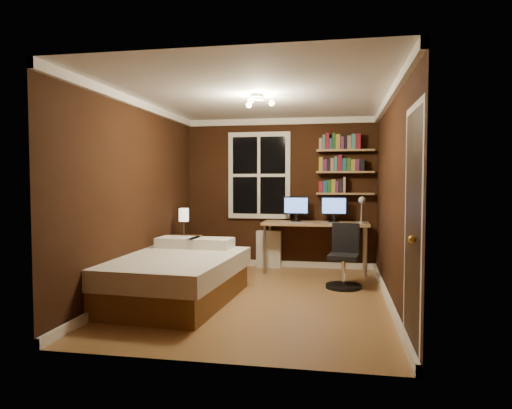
% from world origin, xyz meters
% --- Properties ---
extents(floor, '(4.20, 4.20, 0.00)m').
position_xyz_m(floor, '(0.00, 0.00, 0.00)').
color(floor, olive).
rests_on(floor, ground).
extents(wall_back, '(3.20, 0.04, 2.50)m').
position_xyz_m(wall_back, '(0.00, 2.10, 1.25)').
color(wall_back, black).
rests_on(wall_back, ground).
extents(wall_left, '(0.04, 4.20, 2.50)m').
position_xyz_m(wall_left, '(-1.60, 0.00, 1.25)').
color(wall_left, black).
rests_on(wall_left, ground).
extents(wall_right, '(0.04, 4.20, 2.50)m').
position_xyz_m(wall_right, '(1.60, 0.00, 1.25)').
color(wall_right, black).
rests_on(wall_right, ground).
extents(ceiling, '(3.20, 4.20, 0.02)m').
position_xyz_m(ceiling, '(0.00, 0.00, 2.50)').
color(ceiling, white).
rests_on(ceiling, wall_back).
extents(window, '(1.06, 0.06, 1.46)m').
position_xyz_m(window, '(-0.35, 2.06, 1.55)').
color(window, white).
rests_on(window, wall_back).
extents(door, '(0.03, 0.82, 2.05)m').
position_xyz_m(door, '(1.59, -1.55, 1.02)').
color(door, black).
rests_on(door, ground).
extents(door_knob, '(0.06, 0.06, 0.06)m').
position_xyz_m(door_knob, '(1.55, -1.85, 1.00)').
color(door_knob, gold).
rests_on(door_knob, door).
extents(ceiling_fixture, '(0.44, 0.44, 0.18)m').
position_xyz_m(ceiling_fixture, '(0.00, -0.10, 2.40)').
color(ceiling_fixture, beige).
rests_on(ceiling_fixture, ceiling).
extents(bookshelf_lower, '(0.92, 0.22, 0.03)m').
position_xyz_m(bookshelf_lower, '(1.08, 1.98, 1.25)').
color(bookshelf_lower, '#9F7B4D').
rests_on(bookshelf_lower, wall_back).
extents(books_row_lower, '(0.42, 0.16, 0.23)m').
position_xyz_m(books_row_lower, '(1.08, 1.98, 1.38)').
color(books_row_lower, maroon).
rests_on(books_row_lower, bookshelf_lower).
extents(bookshelf_middle, '(0.92, 0.22, 0.03)m').
position_xyz_m(bookshelf_middle, '(1.08, 1.98, 1.60)').
color(bookshelf_middle, '#9F7B4D').
rests_on(bookshelf_middle, wall_back).
extents(books_row_middle, '(0.66, 0.16, 0.23)m').
position_xyz_m(books_row_middle, '(1.08, 1.98, 1.73)').
color(books_row_middle, '#1B587A').
rests_on(books_row_middle, bookshelf_middle).
extents(bookshelf_upper, '(0.92, 0.22, 0.03)m').
position_xyz_m(bookshelf_upper, '(1.08, 1.98, 1.95)').
color(bookshelf_upper, '#9F7B4D').
rests_on(bookshelf_upper, wall_back).
extents(books_row_upper, '(0.66, 0.16, 0.23)m').
position_xyz_m(books_row_upper, '(1.08, 1.98, 2.08)').
color(books_row_upper, '#295B27').
rests_on(books_row_upper, bookshelf_upper).
extents(bed, '(1.57, 2.10, 0.68)m').
position_xyz_m(bed, '(-1.00, -0.35, 0.29)').
color(bed, brown).
rests_on(bed, ground).
extents(nightstand, '(0.53, 0.53, 0.60)m').
position_xyz_m(nightstand, '(-1.35, 1.08, 0.30)').
color(nightstand, brown).
rests_on(nightstand, ground).
extents(bedside_lamp, '(0.15, 0.15, 0.43)m').
position_xyz_m(bedside_lamp, '(-1.35, 1.08, 0.82)').
color(bedside_lamp, white).
rests_on(bedside_lamp, nightstand).
extents(radiator, '(0.41, 0.14, 0.62)m').
position_xyz_m(radiator, '(-0.17, 1.99, 0.31)').
color(radiator, beige).
rests_on(radiator, ground).
extents(desk, '(1.68, 0.63, 0.80)m').
position_xyz_m(desk, '(0.62, 1.77, 0.74)').
color(desk, '#9F7B4D').
rests_on(desk, ground).
extents(monitor_left, '(0.42, 0.12, 0.41)m').
position_xyz_m(monitor_left, '(0.30, 1.85, 1.00)').
color(monitor_left, black).
rests_on(monitor_left, desk).
extents(monitor_right, '(0.42, 0.12, 0.41)m').
position_xyz_m(monitor_right, '(0.91, 1.85, 1.00)').
color(monitor_right, black).
rests_on(monitor_right, desk).
extents(desk_lamp, '(0.14, 0.32, 0.44)m').
position_xyz_m(desk_lamp, '(1.33, 1.58, 1.02)').
color(desk_lamp, silver).
rests_on(desk_lamp, desk).
extents(office_chair, '(0.48, 0.48, 0.87)m').
position_xyz_m(office_chair, '(1.06, 0.72, 0.32)').
color(office_chair, black).
rests_on(office_chair, ground).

